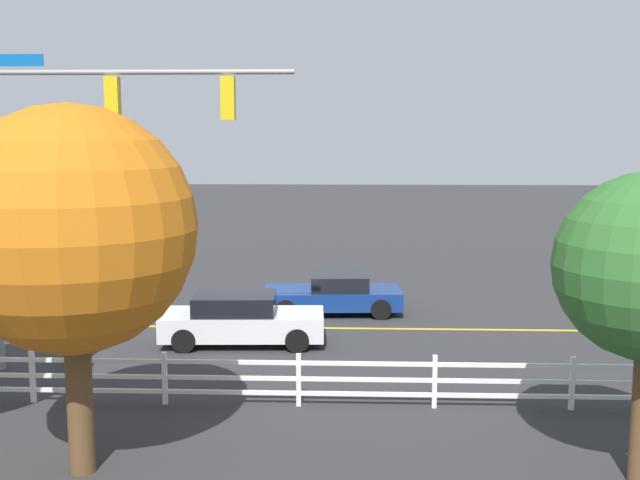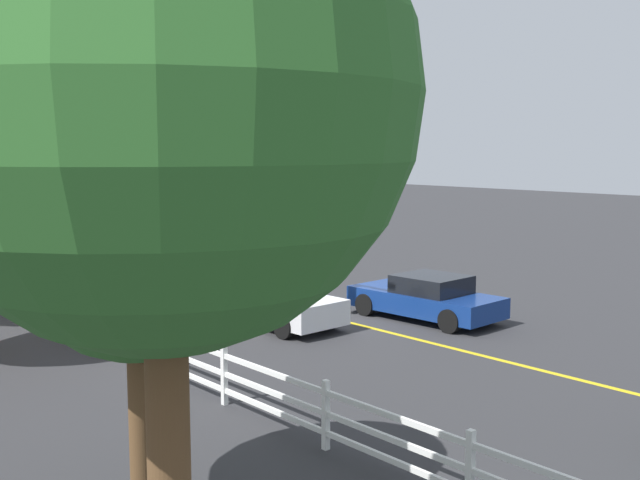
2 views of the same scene
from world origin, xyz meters
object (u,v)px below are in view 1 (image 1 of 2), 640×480
(pedestrian, at_px, (70,328))
(tree_3, at_px, (72,230))
(car_0, at_px, (334,294))
(car_2, at_px, (241,319))

(pedestrian, relative_size, tree_3, 0.27)
(car_0, relative_size, car_2, 0.99)
(car_0, height_order, pedestrian, pedestrian)
(car_2, relative_size, tree_3, 0.71)
(car_0, height_order, car_2, car_2)
(pedestrian, height_order, tree_3, tree_3)
(car_0, bearing_deg, car_2, 52.71)
(car_2, bearing_deg, tree_3, -104.08)
(car_0, bearing_deg, tree_3, 67.43)
(pedestrian, xyz_separation_m, tree_3, (-2.40, 6.02, 3.29))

